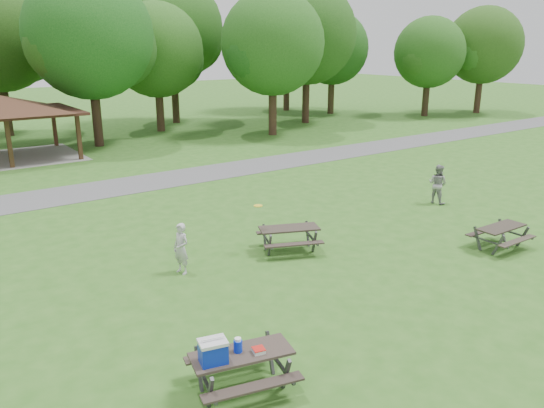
{
  "coord_description": "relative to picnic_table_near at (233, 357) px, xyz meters",
  "views": [
    {
      "loc": [
        -8.98,
        -9.88,
        6.46
      ],
      "look_at": [
        1.0,
        4.0,
        1.3
      ],
      "focal_mm": 35.0,
      "sensor_mm": 36.0,
      "label": 1
    }
  ],
  "objects": [
    {
      "name": "picnic_table_near",
      "position": [
        0.0,
        0.0,
        0.0
      ],
      "size": [
        2.26,
        1.98,
        1.36
      ],
      "color": "#2F2622",
      "rests_on": "ground"
    },
    {
      "name": "tree_flank_right",
      "position": [
        42.56,
        23.36,
        5.38
      ],
      "size": [
        7.56,
        7.2,
        9.97
      ],
      "color": "#301D15",
      "rests_on": "ground"
    },
    {
      "name": "tree_row_h",
      "position": [
        24.57,
        27.86,
        6.25
      ],
      "size": [
        8.61,
        8.2,
        11.37
      ],
      "color": "black",
      "rests_on": "ground"
    },
    {
      "name": "picnic_table_far",
      "position": [
        11.14,
        1.35,
        -0.2
      ],
      "size": [
        1.82,
        1.49,
        0.78
      ],
      "color": "black",
      "rests_on": "ground"
    },
    {
      "name": "tree_row_i",
      "position": [
        30.55,
        31.36,
        5.13
      ],
      "size": [
        7.14,
        6.8,
        9.52
      ],
      "color": "#302215",
      "rests_on": "ground"
    },
    {
      "name": "frisbee_thrower",
      "position": [
        1.73,
        5.66,
        -0.01
      ],
      "size": [
        0.5,
        0.63,
        1.53
      ],
      "primitive_type": "imported",
      "rotation": [
        0.0,
        0.0,
        -1.31
      ],
      "color": "#B0B0B3",
      "rests_on": "ground"
    },
    {
      "name": "asphalt_path",
      "position": [
        4.47,
        16.33,
        -0.77
      ],
      "size": [
        120.0,
        3.2,
        0.02
      ],
      "primitive_type": "cube",
      "color": "#4D4D4F",
      "rests_on": "ground"
    },
    {
      "name": "tree_deep_d",
      "position": [
        28.57,
        35.86,
        6.25
      ],
      "size": [
        8.4,
        8.0,
        11.27
      ],
      "color": "#311F15",
      "rests_on": "ground"
    },
    {
      "name": "tree_row_j",
      "position": [
        36.55,
        24.86,
        4.78
      ],
      "size": [
        6.72,
        6.4,
        8.96
      ],
      "color": "black",
      "rests_on": "ground"
    },
    {
      "name": "tree_row_g",
      "position": [
        18.56,
        24.36,
        5.55
      ],
      "size": [
        7.77,
        7.4,
        10.25
      ],
      "color": "#301F15",
      "rests_on": "ground"
    },
    {
      "name": "frisbee_in_flight",
      "position": [
        4.48,
        5.71,
        0.79
      ],
      "size": [
        0.29,
        0.29,
        0.02
      ],
      "color": "yellow",
      "rests_on": "ground"
    },
    {
      "name": "picnic_table_middle",
      "position": [
        5.35,
        5.22,
        -0.17
      ],
      "size": [
        2.36,
        2.16,
        0.83
      ],
      "color": "#2B251F",
      "rests_on": "ground"
    },
    {
      "name": "ground",
      "position": [
        4.47,
        2.33,
        -0.78
      ],
      "size": [
        160.0,
        160.0,
        0.0
      ],
      "primitive_type": "plane",
      "color": "#2C5E1B",
      "rests_on": "ground"
    },
    {
      "name": "tree_deep_c",
      "position": [
        15.57,
        34.36,
        6.67
      ],
      "size": [
        8.82,
        8.4,
        11.9
      ],
      "color": "black",
      "rests_on": "ground"
    },
    {
      "name": "tree_row_e",
      "position": [
        6.57,
        27.36,
        6.0
      ],
      "size": [
        8.4,
        8.0,
        11.02
      ],
      "color": "black",
      "rests_on": "ground"
    },
    {
      "name": "frisbee_catcher",
      "position": [
        13.72,
        5.88,
        0.06
      ],
      "size": [
        0.75,
        0.9,
        1.67
      ],
      "primitive_type": "imported",
      "rotation": [
        0.0,
        0.0,
        1.73
      ],
      "color": "gray",
      "rests_on": "ground"
    },
    {
      "name": "tree_row_f",
      "position": [
        12.55,
        30.86,
        5.06
      ],
      "size": [
        7.35,
        7.0,
        9.55
      ],
      "color": "#311F15",
      "rests_on": "ground"
    }
  ]
}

